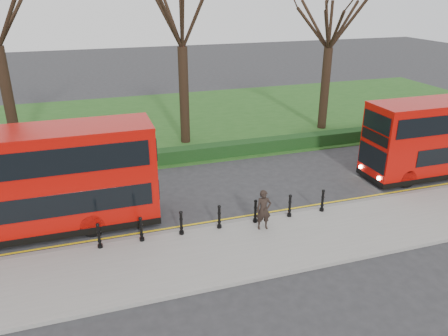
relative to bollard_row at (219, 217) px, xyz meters
name	(u,v)px	position (x,y,z in m)	size (l,w,h in m)	color
ground	(194,218)	(-0.74, 1.35, -0.65)	(120.00, 120.00, 0.00)	#28282B
pavement	(214,254)	(-0.74, -1.65, -0.58)	(60.00, 4.00, 0.15)	gray
kerb	(200,228)	(-0.74, 0.35, -0.58)	(60.00, 0.25, 0.16)	slate
grass_verge	(144,124)	(-0.74, 16.35, -0.62)	(60.00, 18.00, 0.06)	#204C19
hedge	(164,157)	(-0.74, 8.15, -0.25)	(60.00, 0.90, 0.80)	black
yellow_line_outer	(198,226)	(-0.74, 0.65, -0.64)	(60.00, 0.10, 0.01)	yellow
yellow_line_inner	(197,224)	(-0.74, 0.85, -0.64)	(60.00, 0.10, 0.01)	yellow
tree_mid	(181,12)	(1.26, 11.35, 7.39)	(7.08, 7.08, 11.06)	black
tree_right	(331,19)	(11.26, 11.35, 6.79)	(6.55, 6.55, 10.24)	black
bollard_row	(219,217)	(0.00, 0.00, 0.00)	(9.74, 0.15, 1.00)	black
bus_lead	(16,185)	(-7.67, 2.32, 1.53)	(10.90, 2.50, 4.33)	#AC0B06
pedestrian	(264,210)	(1.71, -0.60, 0.36)	(0.62, 0.41, 1.71)	black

